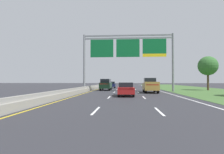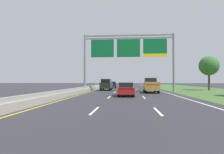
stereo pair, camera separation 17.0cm
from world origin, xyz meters
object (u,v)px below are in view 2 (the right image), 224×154
object	(u,v)px
car_navy_left_lane_sedan	(112,85)
car_darkgreen_left_lane_suv	(106,84)
roadside_tree_mid	(209,66)
pickup_truck_gold	(151,85)
overhead_sign_gantry	(128,51)
car_red_centre_lane_sedan	(126,89)

from	to	relation	value
car_navy_left_lane_sedan	car_darkgreen_left_lane_suv	distance (m)	11.22
roadside_tree_mid	car_navy_left_lane_sedan	bearing A→B (deg)	150.97
pickup_truck_gold	car_darkgreen_left_lane_suv	bearing A→B (deg)	49.88
pickup_truck_gold	car_darkgreen_left_lane_suv	size ratio (longest dim) A/B	1.15
overhead_sign_gantry	roadside_tree_mid	size ratio (longest dim) A/B	2.38
car_navy_left_lane_sedan	car_red_centre_lane_sedan	bearing A→B (deg)	-172.94
car_darkgreen_left_lane_suv	car_navy_left_lane_sedan	bearing A→B (deg)	-0.06
car_navy_left_lane_sedan	roadside_tree_mid	distance (m)	21.68
pickup_truck_gold	car_red_centre_lane_sedan	bearing A→B (deg)	152.40
roadside_tree_mid	overhead_sign_gantry	bearing A→B (deg)	-162.11
pickup_truck_gold	roadside_tree_mid	world-z (taller)	roadside_tree_mid
overhead_sign_gantry	car_navy_left_lane_sedan	xyz separation A→B (m)	(-3.83, 15.16, -5.96)
pickup_truck_gold	car_darkgreen_left_lane_suv	xyz separation A→B (m)	(-7.40, 6.58, 0.02)
car_navy_left_lane_sedan	overhead_sign_gantry	bearing A→B (deg)	-166.79
overhead_sign_gantry	car_navy_left_lane_sedan	bearing A→B (deg)	104.20
car_red_centre_lane_sedan	roadside_tree_mid	world-z (taller)	roadside_tree_mid
pickup_truck_gold	car_red_centre_lane_sedan	world-z (taller)	pickup_truck_gold
overhead_sign_gantry	car_navy_left_lane_sedan	world-z (taller)	overhead_sign_gantry
pickup_truck_gold	car_red_centre_lane_sedan	xyz separation A→B (m)	(-3.69, -6.63, -0.26)
car_darkgreen_left_lane_suv	car_red_centre_lane_sedan	bearing A→B (deg)	-163.05
overhead_sign_gantry	car_darkgreen_left_lane_suv	distance (m)	8.03
overhead_sign_gantry	car_darkgreen_left_lane_suv	bearing A→B (deg)	136.08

